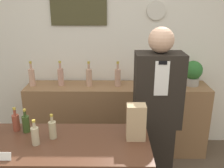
# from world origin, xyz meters

# --- Properties ---
(back_wall) EXTENTS (5.20, 0.09, 2.70)m
(back_wall) POSITION_xyz_m (-0.00, 2.00, 1.35)
(back_wall) COLOR silver
(back_wall) RESTS_ON ground_plane
(back_shelf) EXTENTS (2.26, 0.42, 0.92)m
(back_shelf) POSITION_xyz_m (0.11, 1.73, 0.46)
(back_shelf) COLOR #8E6642
(back_shelf) RESTS_ON ground_plane
(shopkeeper) EXTENTS (0.43, 0.27, 1.71)m
(shopkeeper) POSITION_xyz_m (0.47, 0.97, 0.85)
(shopkeeper) COLOR black
(shopkeeper) RESTS_ON ground_plane
(potted_plant) EXTENTS (0.23, 0.23, 0.31)m
(potted_plant) POSITION_xyz_m (1.04, 1.76, 1.08)
(potted_plant) COLOR #9E998E
(potted_plant) RESTS_ON back_shelf
(paper_bag) EXTENTS (0.14, 0.10, 0.28)m
(paper_bag) POSITION_xyz_m (0.24, 0.52, 1.05)
(paper_bag) COLOR tan
(paper_bag) RESTS_ON display_counter
(price_card_right) EXTENTS (0.09, 0.02, 0.06)m
(price_card_right) POSITION_xyz_m (-0.67, 0.24, 0.93)
(price_card_right) COLOR white
(price_card_right) RESTS_ON display_counter
(counter_bottle_2) EXTENTS (0.06, 0.06, 0.20)m
(counter_bottle_2) POSITION_xyz_m (-0.73, 0.64, 0.98)
(counter_bottle_2) COLOR brown
(counter_bottle_2) RESTS_ON display_counter
(counter_bottle_3) EXTENTS (0.06, 0.06, 0.20)m
(counter_bottle_3) POSITION_xyz_m (-0.64, 0.62, 0.98)
(counter_bottle_3) COLOR #33491F
(counter_bottle_3) RESTS_ON display_counter
(counter_bottle_4) EXTENTS (0.06, 0.06, 0.20)m
(counter_bottle_4) POSITION_xyz_m (-0.51, 0.43, 0.98)
(counter_bottle_4) COLOR tan
(counter_bottle_4) RESTS_ON display_counter
(counter_bottle_5) EXTENTS (0.06, 0.06, 0.20)m
(counter_bottle_5) POSITION_xyz_m (-0.41, 0.53, 0.98)
(counter_bottle_5) COLOR tan
(counter_bottle_5) RESTS_ON display_counter
(shelf_bottle_0) EXTENTS (0.07, 0.07, 0.31)m
(shelf_bottle_0) POSITION_xyz_m (-0.94, 1.73, 1.03)
(shelf_bottle_0) COLOR tan
(shelf_bottle_0) RESTS_ON back_shelf
(shelf_bottle_1) EXTENTS (0.07, 0.07, 0.31)m
(shelf_bottle_1) POSITION_xyz_m (-0.59, 1.75, 1.03)
(shelf_bottle_1) COLOR tan
(shelf_bottle_1) RESTS_ON back_shelf
(shelf_bottle_2) EXTENTS (0.07, 0.07, 0.31)m
(shelf_bottle_2) POSITION_xyz_m (-0.24, 1.72, 1.03)
(shelf_bottle_2) COLOR tan
(shelf_bottle_2) RESTS_ON back_shelf
(shelf_bottle_3) EXTENTS (0.07, 0.07, 0.31)m
(shelf_bottle_3) POSITION_xyz_m (0.12, 1.72, 1.03)
(shelf_bottle_3) COLOR tan
(shelf_bottle_3) RESTS_ON back_shelf
(shelf_bottle_4) EXTENTS (0.07, 0.07, 0.31)m
(shelf_bottle_4) POSITION_xyz_m (0.47, 1.75, 1.03)
(shelf_bottle_4) COLOR tan
(shelf_bottle_4) RESTS_ON back_shelf
(shelf_bottle_5) EXTENTS (0.07, 0.07, 0.31)m
(shelf_bottle_5) POSITION_xyz_m (0.82, 1.74, 1.03)
(shelf_bottle_5) COLOR tan
(shelf_bottle_5) RESTS_ON back_shelf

